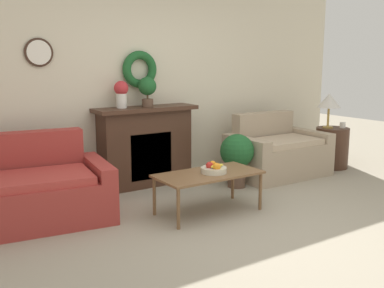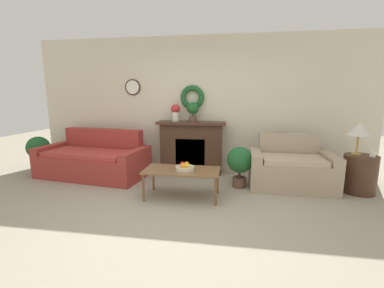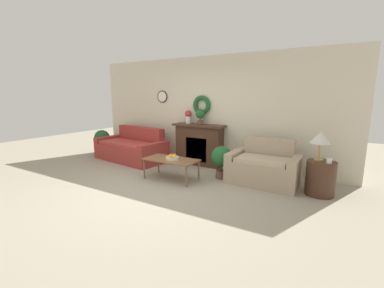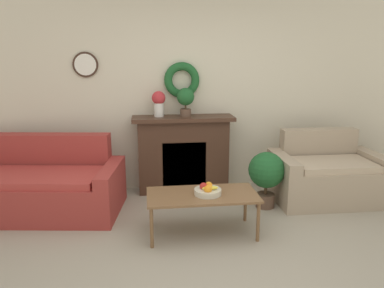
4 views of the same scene
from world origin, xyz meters
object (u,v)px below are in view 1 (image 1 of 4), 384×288
coffee_table (208,176)px  side_table_by_loveseat (332,148)px  fireplace (146,146)px  vase_on_mantel_left (121,92)px  mug (343,125)px  potted_plant_on_mantel (147,88)px  fruit_bowl (214,169)px  table_lamp (329,101)px  potted_plant_floor_by_loveseat (237,154)px  couch_left (6,194)px  loveseat_right (277,153)px

coffee_table → side_table_by_loveseat: (2.78, 0.65, -0.10)m
fireplace → vase_on_mantel_left: bearing=179.0°
mug → potted_plant_on_mantel: (-2.92, 0.75, 0.62)m
fruit_bowl → mug: mug is taller
vase_on_mantel_left → table_lamp: bearing=-11.6°
fruit_bowl → table_lamp: 2.81m
mug → potted_plant_floor_by_loveseat: size_ratio=0.12×
couch_left → coffee_table: couch_left is taller
potted_plant_on_mantel → mug: bearing=-14.4°
fireplace → table_lamp: size_ratio=2.59×
couch_left → potted_plant_on_mantel: size_ratio=5.66×
coffee_table → table_lamp: 2.87m
couch_left → mug: (4.79, -0.27, 0.35)m
side_table_by_loveseat → potted_plant_on_mantel: 3.05m
loveseat_right → mug: size_ratio=15.89×
side_table_by_loveseat → table_lamp: table_lamp is taller
fireplace → table_lamp: 2.90m
potted_plant_on_mantel → fruit_bowl: bearing=-86.5°
mug → side_table_by_loveseat: bearing=142.1°
couch_left → coffee_table: bearing=-16.0°
potted_plant_on_mantel → potted_plant_floor_by_loveseat: 1.42m
table_lamp → mug: table_lamp is taller
side_table_by_loveseat → vase_on_mantel_left: vase_on_mantel_left is taller
fireplace → couch_left: 1.92m
table_lamp → mug: size_ratio=6.03×
fruit_bowl → side_table_by_loveseat: (2.73, 0.67, -0.18)m
loveseat_right → fruit_bowl: loveseat_right is taller
table_lamp → potted_plant_on_mantel: potted_plant_on_mantel is taller
side_table_by_loveseat → table_lamp: size_ratio=1.18×
loveseat_right → vase_on_mantel_left: size_ratio=4.07×
potted_plant_floor_by_loveseat → table_lamp: bearing=2.9°
couch_left → coffee_table: size_ratio=1.87×
couch_left → fruit_bowl: size_ratio=7.66×
loveseat_right → mug: 1.21m
mug → potted_plant_on_mantel: size_ratio=0.23×
fireplace → fruit_bowl: size_ratio=4.84×
loveseat_right → coffee_table: loveseat_right is taller
couch_left → coffee_table: 2.08m
fruit_bowl → mug: (2.84, 0.59, 0.17)m
fruit_bowl → side_table_by_loveseat: size_ratio=0.46×
side_table_by_loveseat → potted_plant_floor_by_loveseat: potted_plant_floor_by_loveseat is taller
fireplace → fruit_bowl: (0.12, -1.35, -0.04)m
coffee_table → potted_plant_floor_by_loveseat: (0.88, 0.60, 0.04)m
fruit_bowl → fireplace: bearing=94.9°
loveseat_right → side_table_by_loveseat: 1.04m
mug → vase_on_mantel_left: bearing=166.7°
coffee_table → potted_plant_floor_by_loveseat: size_ratio=1.64×
loveseat_right → side_table_by_loveseat: size_ratio=2.24×
loveseat_right → potted_plant_floor_by_loveseat: 0.89m
coffee_table → side_table_by_loveseat: side_table_by_loveseat is taller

